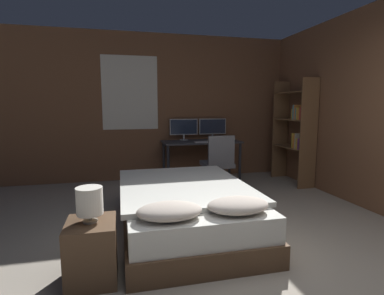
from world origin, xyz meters
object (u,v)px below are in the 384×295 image
(desk, at_px, (201,146))
(office_chair, at_px, (218,169))
(monitor_left, at_px, (184,128))
(monitor_right, at_px, (213,127))
(bookshelf, at_px, (297,127))
(computer_mouse, at_px, (219,141))
(bedside_lamp, at_px, (90,201))
(keyboard, at_px, (204,142))
(nightstand, at_px, (92,251))
(bed, at_px, (186,208))

(desk, height_order, office_chair, office_chair)
(monitor_left, xyz_separation_m, monitor_right, (0.57, 0.00, 0.00))
(bookshelf, bearing_deg, computer_mouse, 162.15)
(desk, distance_m, bookshelf, 1.73)
(bedside_lamp, height_order, monitor_right, monitor_right)
(monitor_right, relative_size, office_chair, 0.57)
(monitor_right, bearing_deg, desk, -143.17)
(desk, relative_size, keyboard, 3.99)
(desk, height_order, computer_mouse, computer_mouse)
(desk, xyz_separation_m, keyboard, (-0.00, -0.21, 0.10))
(monitor_left, relative_size, office_chair, 0.57)
(bedside_lamp, bearing_deg, monitor_left, 65.68)
(bedside_lamp, distance_m, keyboard, 3.21)
(nightstand, height_order, monitor_right, monitor_right)
(bookshelf, bearing_deg, bedside_lamp, -144.87)
(bedside_lamp, distance_m, computer_mouse, 3.36)
(nightstand, relative_size, bedside_lamp, 1.73)
(bed, distance_m, desk, 2.34)
(office_chair, bearing_deg, monitor_left, 109.63)
(nightstand, height_order, office_chair, office_chair)
(keyboard, xyz_separation_m, office_chair, (0.07, -0.57, -0.37))
(bed, xyz_separation_m, desk, (0.78, 2.17, 0.39))
(nightstand, bearing_deg, desk, 59.81)
(keyboard, bearing_deg, bookshelf, -14.94)
(bedside_lamp, height_order, bookshelf, bookshelf)
(monitor_right, xyz_separation_m, keyboard, (-0.28, -0.42, -0.22))
(computer_mouse, bearing_deg, office_chair, -109.47)
(bed, relative_size, bedside_lamp, 7.45)
(office_chair, bearing_deg, nightstand, -129.46)
(bedside_lamp, distance_m, office_chair, 2.80)
(desk, distance_m, computer_mouse, 0.36)
(desk, height_order, keyboard, keyboard)
(bed, xyz_separation_m, monitor_left, (0.49, 2.38, 0.72))
(keyboard, distance_m, office_chair, 0.68)
(monitor_right, height_order, keyboard, monitor_right)
(nightstand, distance_m, bedside_lamp, 0.41)
(monitor_right, bearing_deg, keyboard, -123.94)
(bedside_lamp, bearing_deg, office_chair, 50.54)
(bed, distance_m, office_chair, 1.64)
(monitor_left, relative_size, monitor_right, 1.00)
(nightstand, xyz_separation_m, monitor_left, (1.42, 3.14, 0.73))
(nightstand, xyz_separation_m, office_chair, (1.77, 2.15, 0.14))
(bed, bearing_deg, nightstand, -140.75)
(monitor_right, bearing_deg, bed, -113.99)
(monitor_right, distance_m, keyboard, 0.56)
(bed, height_order, computer_mouse, computer_mouse)
(monitor_left, height_order, computer_mouse, monitor_left)
(monitor_left, height_order, office_chair, monitor_left)
(bed, bearing_deg, office_chair, 58.80)
(computer_mouse, xyz_separation_m, bookshelf, (1.30, -0.42, 0.26))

